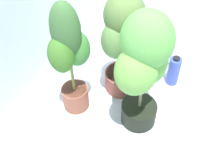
{
  "coord_description": "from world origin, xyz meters",
  "views": [
    {
      "loc": [
        -1.4,
        -0.35,
        1.54
      ],
      "look_at": [
        -0.23,
        0.14,
        0.3
      ],
      "focal_mm": 40.98,
      "sensor_mm": 36.0,
      "label": 1
    }
  ],
  "objects_px": {
    "potted_plant_back_left": "(70,56)",
    "potted_plant_center": "(122,40)",
    "nutrient_bottle": "(174,71)",
    "potted_plant_front_left": "(144,64)",
    "hygrometer_box": "(172,66)"
  },
  "relations": [
    {
      "from": "potted_plant_center",
      "to": "hygrometer_box",
      "type": "xyz_separation_m",
      "value": [
        0.41,
        -0.33,
        -0.47
      ]
    },
    {
      "from": "potted_plant_back_left",
      "to": "nutrient_bottle",
      "type": "xyz_separation_m",
      "value": [
        0.52,
        -0.61,
        -0.36
      ]
    },
    {
      "from": "nutrient_bottle",
      "to": "potted_plant_front_left",
      "type": "bearing_deg",
      "value": 163.87
    },
    {
      "from": "potted_plant_back_left",
      "to": "nutrient_bottle",
      "type": "height_order",
      "value": "potted_plant_back_left"
    },
    {
      "from": "nutrient_bottle",
      "to": "potted_plant_center",
      "type": "bearing_deg",
      "value": 121.4
    },
    {
      "from": "potted_plant_center",
      "to": "nutrient_bottle",
      "type": "xyz_separation_m",
      "value": [
        0.22,
        -0.37,
        -0.35
      ]
    },
    {
      "from": "potted_plant_back_left",
      "to": "nutrient_bottle",
      "type": "distance_m",
      "value": 0.88
    },
    {
      "from": "hygrometer_box",
      "to": "potted_plant_center",
      "type": "bearing_deg",
      "value": 96.68
    },
    {
      "from": "potted_plant_center",
      "to": "potted_plant_front_left",
      "type": "bearing_deg",
      "value": -137.18
    },
    {
      "from": "potted_plant_front_left",
      "to": "hygrometer_box",
      "type": "relative_size",
      "value": 7.86
    },
    {
      "from": "potted_plant_front_left",
      "to": "potted_plant_center",
      "type": "distance_m",
      "value": 0.35
    },
    {
      "from": "potted_plant_front_left",
      "to": "nutrient_bottle",
      "type": "bearing_deg",
      "value": -16.13
    },
    {
      "from": "potted_plant_back_left",
      "to": "hygrometer_box",
      "type": "distance_m",
      "value": 1.03
    },
    {
      "from": "potted_plant_back_left",
      "to": "nutrient_bottle",
      "type": "bearing_deg",
      "value": -49.62
    },
    {
      "from": "potted_plant_back_left",
      "to": "potted_plant_center",
      "type": "height_order",
      "value": "potted_plant_back_left"
    }
  ]
}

